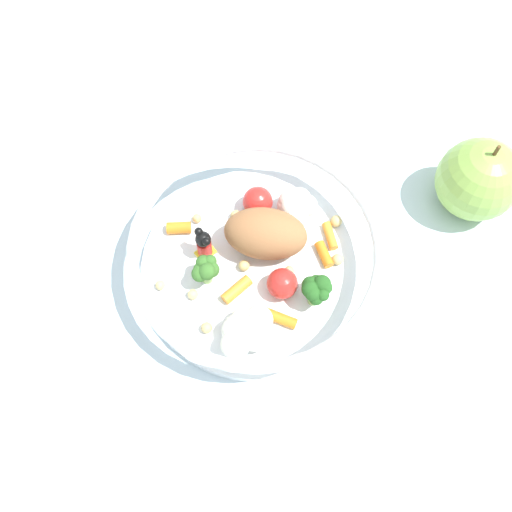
# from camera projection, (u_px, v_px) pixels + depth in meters

# --- Properties ---
(ground_plane) EXTENTS (2.40, 2.40, 0.00)m
(ground_plane) POSITION_uv_depth(u_px,v_px,m) (255.00, 288.00, 0.55)
(ground_plane) COLOR silver
(food_container) EXTENTS (0.24, 0.24, 0.06)m
(food_container) POSITION_uv_depth(u_px,v_px,m) (259.00, 257.00, 0.53)
(food_container) COLOR white
(food_container) RESTS_ON ground_plane
(loose_apple) EXTENTS (0.08, 0.08, 0.10)m
(loose_apple) POSITION_uv_depth(u_px,v_px,m) (478.00, 180.00, 0.56)
(loose_apple) COLOR #8CB74C
(loose_apple) RESTS_ON ground_plane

